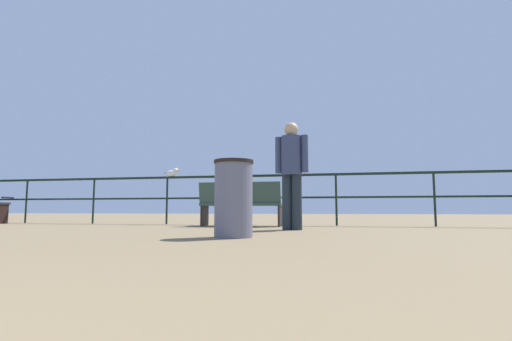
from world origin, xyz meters
name	(u,v)px	position (x,y,z in m)	size (l,w,h in m)	color
pier_railing	(248,188)	(0.00, 9.33, 0.79)	(22.60, 0.05, 1.08)	black
bench_near_left	(241,202)	(0.03, 8.63, 0.49)	(1.64, 0.63, 0.87)	#354D42
person_by_bench	(292,168)	(1.18, 7.54, 1.02)	(0.56, 0.34, 1.77)	#202B32
seagull_on_rail	(172,173)	(-1.77, 9.33, 1.16)	(0.40, 0.18, 0.19)	white
trash_bin	(234,198)	(0.70, 5.73, 0.46)	(0.48, 0.48, 0.92)	slate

